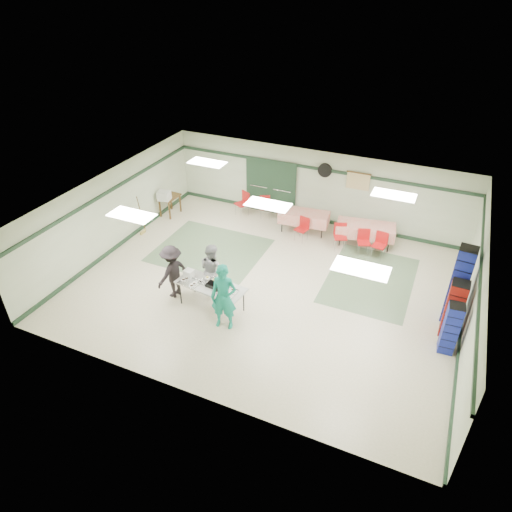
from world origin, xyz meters
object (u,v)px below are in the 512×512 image
at_px(dining_table_b, 304,217).
at_px(office_printer, 164,196).
at_px(chair_c, 381,242).
at_px(serving_table, 211,286).
at_px(chair_a, 364,239).
at_px(chair_b, 340,233).
at_px(printer_table, 169,199).
at_px(volunteer_grey, 212,269).
at_px(chair_d, 303,226).
at_px(chair_loose_b, 244,201).
at_px(broom, 141,214).
at_px(volunteer_dark, 172,272).
at_px(dining_table_a, 366,230).
at_px(volunteer_teal, 224,297).
at_px(crate_stack_blue_b, 459,286).
at_px(crate_stack_blue_a, 451,328).
at_px(chair_loose_a, 265,204).
at_px(crate_stack_red, 454,309).

height_order(dining_table_b, office_printer, office_printer).
bearing_deg(chair_c, serving_table, -120.45).
bearing_deg(serving_table, chair_c, 57.28).
height_order(chair_a, chair_b, chair_b).
relative_size(chair_a, chair_b, 0.96).
bearing_deg(printer_table, volunteer_grey, -40.70).
height_order(dining_table_b, chair_d, chair_d).
bearing_deg(printer_table, chair_loose_b, 26.19).
relative_size(chair_d, printer_table, 0.97).
height_order(chair_c, broom, broom).
distance_m(chair_loose_b, office_printer, 2.97).
distance_m(volunteer_dark, dining_table_b, 5.54).
relative_size(chair_b, chair_d, 1.06).
height_order(dining_table_a, chair_c, chair_c).
bearing_deg(office_printer, volunteer_teal, -54.29).
bearing_deg(crate_stack_blue_b, crate_stack_blue_a, -90.00).
xyz_separation_m(serving_table, chair_loose_b, (-1.58, 5.41, -0.14)).
relative_size(chair_d, crate_stack_blue_b, 0.37).
bearing_deg(dining_table_a, crate_stack_blue_a, -63.76).
height_order(volunteer_teal, chair_d, volunteer_teal).
distance_m(dining_table_a, chair_loose_b, 4.71).
xyz_separation_m(chair_b, crate_stack_blue_b, (3.74, -2.40, 0.59)).
xyz_separation_m(volunteer_teal, dining_table_b, (0.24, 5.67, -0.38)).
relative_size(chair_loose_b, crate_stack_blue_b, 0.41).
relative_size(chair_b, office_printer, 2.08).
height_order(dining_table_b, crate_stack_blue_b, crate_stack_blue_b).
distance_m(dining_table_a, chair_loose_a, 3.94).
relative_size(chair_d, chair_loose_a, 1.02).
bearing_deg(volunteer_dark, serving_table, 100.68).
xyz_separation_m(crate_stack_red, office_printer, (-10.30, 2.45, 0.09)).
xyz_separation_m(serving_table, crate_stack_red, (6.14, 1.54, 0.10)).
bearing_deg(chair_d, dining_table_b, 120.94).
bearing_deg(crate_stack_blue_a, crate_stack_red, 90.00).
bearing_deg(chair_loose_b, dining_table_b, 21.51).
bearing_deg(dining_table_b, chair_loose_a, 158.41).
height_order(chair_a, printer_table, chair_a).
bearing_deg(chair_d, chair_a, 14.93).
relative_size(volunteer_teal, dining_table_b, 1.05).
height_order(dining_table_a, chair_d, chair_d).
bearing_deg(volunteer_grey, chair_d, -84.88).
relative_size(chair_loose_b, printer_table, 1.08).
relative_size(volunteer_teal, dining_table_a, 0.93).
distance_m(serving_table, chair_loose_a, 5.66).
bearing_deg(broom, crate_stack_red, -9.16).
bearing_deg(volunteer_grey, dining_table_a, -102.70).
bearing_deg(chair_d, chair_loose_b, 177.26).
height_order(volunteer_teal, crate_stack_blue_b, crate_stack_blue_b).
height_order(volunteer_dark, chair_d, volunteer_dark).
xyz_separation_m(serving_table, volunteer_dark, (-1.27, 0.05, 0.10)).
xyz_separation_m(chair_loose_a, crate_stack_blue_a, (6.92, -4.72, 0.21)).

